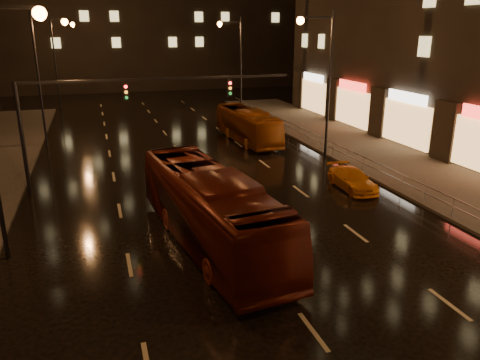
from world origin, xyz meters
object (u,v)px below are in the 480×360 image
at_px(bus_red, 210,208).
at_px(taxi_near, 258,228).
at_px(bus_curb, 247,125).
at_px(taxi_far, 352,179).

height_order(bus_red, taxi_near, bus_red).
height_order(bus_curb, taxi_far, bus_curb).
distance_m(taxi_near, taxi_far, 9.03).
relative_size(bus_red, taxi_far, 2.93).
distance_m(bus_curb, taxi_far, 13.43).
bearing_deg(taxi_near, bus_curb, 71.39).
relative_size(bus_red, bus_curb, 1.22).
distance_m(bus_red, taxi_near, 2.26).
bearing_deg(taxi_far, bus_curb, 100.23).
bearing_deg(taxi_far, bus_red, -152.31).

